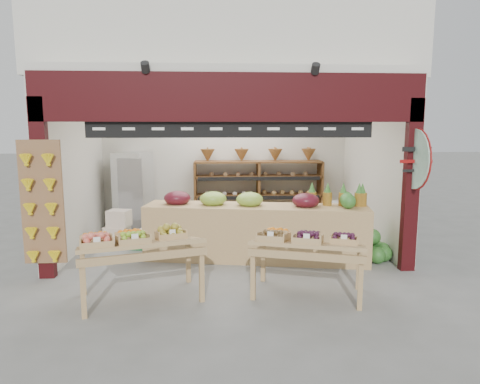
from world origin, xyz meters
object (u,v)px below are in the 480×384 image
(cardboard_stack, at_px, (130,233))
(mid_counter, at_px, (255,230))
(refrigerator, at_px, (133,192))
(display_table_right, at_px, (304,241))
(watermelon_pile, at_px, (370,249))
(display_table_left, at_px, (132,242))
(back_shelving, at_px, (258,180))

(cardboard_stack, relative_size, mid_counter, 0.28)
(refrigerator, xyz_separation_m, mid_counter, (2.42, -2.23, -0.34))
(cardboard_stack, distance_m, mid_counter, 2.49)
(display_table_right, bearing_deg, watermelon_pile, 44.33)
(cardboard_stack, xyz_separation_m, watermelon_pile, (4.21, -1.11, -0.06))
(cardboard_stack, bearing_deg, display_table_right, -42.15)
(display_table_left, xyz_separation_m, display_table_right, (2.25, 0.05, -0.04))
(watermelon_pile, bearing_deg, cardboard_stack, 165.18)
(mid_counter, bearing_deg, cardboard_stack, 156.70)
(cardboard_stack, xyz_separation_m, display_table_left, (0.52, -2.56, 0.52))
(display_table_left, relative_size, watermelon_pile, 2.34)
(display_table_right, bearing_deg, mid_counter, 108.25)
(back_shelving, xyz_separation_m, display_table_right, (0.22, -3.83, -0.34))
(back_shelving, distance_m, display_table_right, 3.85)
(refrigerator, xyz_separation_m, display_table_right, (2.93, -3.77, -0.12))
(display_table_left, height_order, display_table_right, display_table_left)
(display_table_left, distance_m, watermelon_pile, 4.00)
(watermelon_pile, bearing_deg, back_shelving, 124.21)
(back_shelving, bearing_deg, display_table_right, -86.73)
(back_shelving, relative_size, cardboard_stack, 2.63)
(refrigerator, distance_m, display_table_right, 4.78)
(back_shelving, bearing_deg, cardboard_stack, -152.79)
(cardboard_stack, relative_size, watermelon_pile, 1.45)
(back_shelving, distance_m, cardboard_stack, 2.99)
(back_shelving, height_order, display_table_left, back_shelving)
(back_shelving, xyz_separation_m, refrigerator, (-2.71, -0.06, -0.22))
(refrigerator, height_order, mid_counter, refrigerator)
(cardboard_stack, bearing_deg, mid_counter, -23.30)
(back_shelving, height_order, cardboard_stack, back_shelving)
(back_shelving, relative_size, display_table_left, 1.63)
(mid_counter, distance_m, display_table_right, 1.63)
(cardboard_stack, xyz_separation_m, display_table_right, (2.78, -2.51, 0.47))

